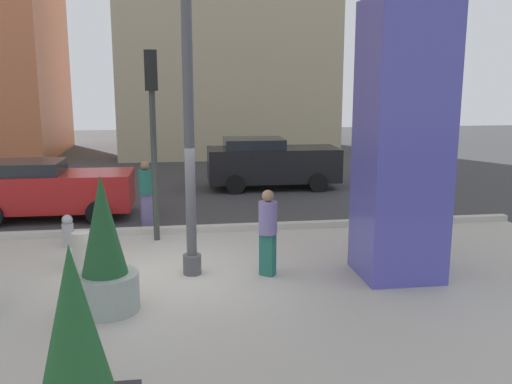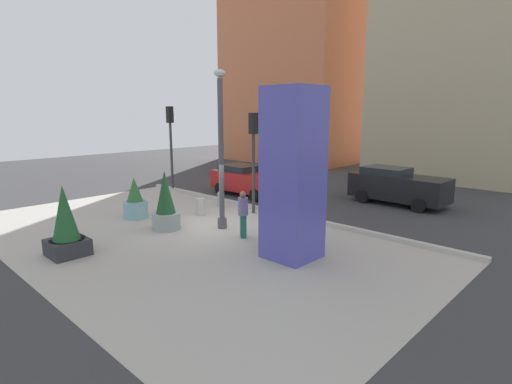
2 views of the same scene
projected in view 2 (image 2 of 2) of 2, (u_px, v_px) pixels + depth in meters
ground_plane at (281, 209)px, 18.79m from camera, size 60.00×60.00×0.00m
plaza_pavement at (174, 237)px, 14.54m from camera, size 18.00×10.00×0.02m
curb_strip at (268, 210)px, 18.15m from camera, size 18.00×0.24×0.16m
lamp_post at (221, 154)px, 15.10m from camera, size 0.44×0.44×5.98m
art_pillar_blue at (293, 175)px, 12.06m from camera, size 1.48×1.48×5.20m
potted_plant_near_right at (66, 226)px, 12.52m from camera, size 1.13×1.13×2.26m
potted_plant_by_pillar at (135, 202)px, 17.09m from camera, size 1.03×1.03×1.74m
potted_plant_near_left at (166, 206)px, 15.36m from camera, size 1.09×1.09×2.29m
fire_hydrant at (220, 199)px, 19.09m from camera, size 0.36×0.26×0.75m
concrete_bollard at (201, 207)px, 17.59m from camera, size 0.36×0.36×0.75m
traffic_light_corner at (171, 135)px, 22.50m from camera, size 0.28×0.42×4.75m
traffic_light_far_side at (254, 146)px, 17.40m from camera, size 0.28×0.42×4.42m
car_far_lane at (397, 186)px, 19.59m from camera, size 4.61×2.13×1.77m
car_curb_east at (248, 180)px, 21.71m from camera, size 4.39×2.01×1.60m
pedestrian_on_sidewalk at (243, 212)px, 14.30m from camera, size 0.50×0.50×1.71m
pedestrian_crossing at (270, 187)px, 19.01m from camera, size 0.45×0.45×1.72m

